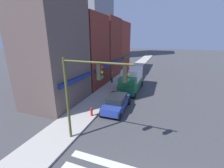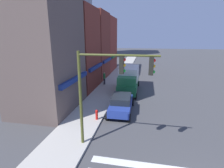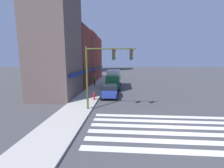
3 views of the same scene
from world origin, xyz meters
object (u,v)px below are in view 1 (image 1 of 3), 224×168
pedestrian_green_top (112,77)px  traffic_signal (88,85)px  fire_hydrant (92,111)px  box_truck_green (131,79)px  sedan_blue (116,102)px

pedestrian_green_top → traffic_signal: bearing=75.0°
traffic_signal → pedestrian_green_top: bearing=14.5°
traffic_signal → fire_hydrant: bearing=27.1°
box_truck_green → sedan_blue: bearing=179.5°
pedestrian_green_top → fire_hydrant: size_ratio=2.10×
sedan_blue → box_truck_green: bearing=-1.4°
traffic_signal → fire_hydrant: 5.21m
sedan_blue → pedestrian_green_top: 9.33m
traffic_signal → box_truck_green: traffic_signal is taller
traffic_signal → fire_hydrant: size_ratio=7.05×
sedan_blue → box_truck_green: 6.51m
traffic_signal → pedestrian_green_top: 14.82m
box_truck_green → pedestrian_green_top: size_ratio=3.51×
pedestrian_green_top → fire_hydrant: bearing=70.8°
fire_hydrant → box_truck_green: bearing=-11.2°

